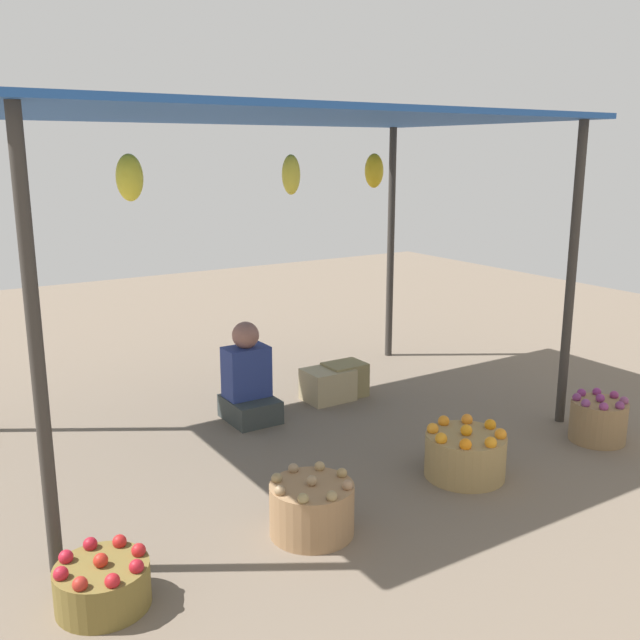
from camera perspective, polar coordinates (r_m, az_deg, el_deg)
The scene contains 9 objects.
ground_plane at distance 5.54m, azimuth -3.24°, elevation -8.41°, with size 14.00×14.00×0.00m, color #726352.
market_stall_structure at distance 5.15m, azimuth -3.61°, elevation 14.58°, with size 4.09×2.47×2.31m.
vendor_person at distance 5.60m, azimuth -5.78°, elevation -4.99°, with size 0.36×0.44×0.78m.
basket_red_apples at distance 3.65m, azimuth -16.97°, elevation -19.51°, with size 0.44×0.44×0.27m.
basket_potatoes at distance 4.04m, azimuth -0.66°, elevation -14.79°, with size 0.47×0.47×0.34m.
basket_oranges at distance 4.77m, azimuth 11.52°, elevation -10.45°, with size 0.52×0.52×0.35m.
basket_purple_onions at distance 5.59m, azimuth 21.33°, elevation -7.44°, with size 0.40×0.40×0.35m.
wooden_crate_near_vendor at distance 6.14m, azimuth 1.99°, elevation -4.77°, with size 0.34×0.26×0.29m, color olive.
wooden_crate_stacked_rear at distance 6.04m, azimuth 0.64°, elevation -5.17°, with size 0.39×0.31×0.27m, color tan.
Camera 1 is at (-2.50, -4.50, 2.06)m, focal length 40.08 mm.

